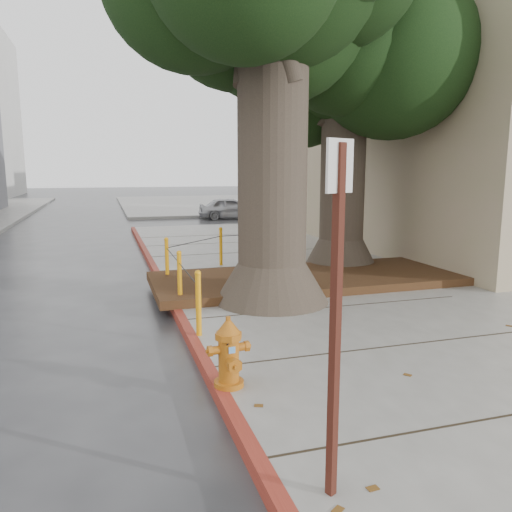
% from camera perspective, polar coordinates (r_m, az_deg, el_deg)
% --- Properties ---
extents(ground, '(140.00, 140.00, 0.00)m').
position_cam_1_polar(ground, '(6.82, 11.73, -11.65)').
color(ground, '#28282B').
rests_on(ground, ground).
extents(sidewalk_far, '(16.00, 20.00, 0.15)m').
position_cam_1_polar(sidewalk_far, '(36.77, -2.61, 6.06)').
color(sidewalk_far, slate).
rests_on(sidewalk_far, ground).
extents(curb_red, '(0.14, 26.00, 0.16)m').
position_cam_1_polar(curb_red, '(8.46, -8.80, -6.75)').
color(curb_red, maroon).
rests_on(curb_red, ground).
extents(planter_bed, '(6.40, 2.60, 0.16)m').
position_cam_1_polar(planter_bed, '(10.50, 5.90, -2.57)').
color(planter_bed, black).
rests_on(planter_bed, sidewalk_main).
extents(building_corner, '(12.00, 13.00, 10.00)m').
position_cam_1_polar(building_corner, '(19.38, 26.98, 16.28)').
color(building_corner, tan).
rests_on(building_corner, ground).
extents(building_side_white, '(10.00, 10.00, 9.00)m').
position_cam_1_polar(building_side_white, '(36.93, 14.57, 12.65)').
color(building_side_white, silver).
rests_on(building_side_white, ground).
extents(building_side_grey, '(12.00, 14.00, 12.00)m').
position_cam_1_polar(building_side_grey, '(45.30, 17.26, 13.84)').
color(building_side_grey, slate).
rests_on(building_side_grey, ground).
extents(tree_far, '(4.50, 3.80, 7.17)m').
position_cam_1_polar(tree_far, '(12.55, 11.47, 21.34)').
color(tree_far, '#4C3F33').
rests_on(tree_far, sidewalk_main).
extents(bollard_ring, '(3.79, 5.39, 0.95)m').
position_cam_1_polar(bollard_ring, '(10.33, -4.17, -0.30)').
color(bollard_ring, orange).
rests_on(bollard_ring, sidewalk_main).
extents(fire_hydrant, '(0.41, 0.37, 0.78)m').
position_cam_1_polar(fire_hydrant, '(5.47, -3.12, -10.98)').
color(fire_hydrant, '#BA6213').
rests_on(fire_hydrant, sidewalk_main).
extents(signpost, '(0.24, 0.12, 2.52)m').
position_cam_1_polar(signpost, '(3.44, 9.12, -5.37)').
color(signpost, '#471911').
rests_on(signpost, sidewalk_main).
extents(car_silver, '(3.36, 1.65, 1.10)m').
position_cam_1_polar(car_silver, '(25.56, -2.95, 5.48)').
color(car_silver, '#A7A8AC').
rests_on(car_silver, ground).
extents(car_red, '(4.03, 1.50, 1.32)m').
position_cam_1_polar(car_red, '(28.42, 11.04, 5.97)').
color(car_red, maroon).
rests_on(car_red, ground).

